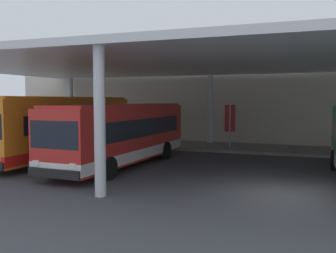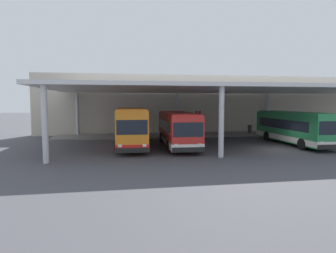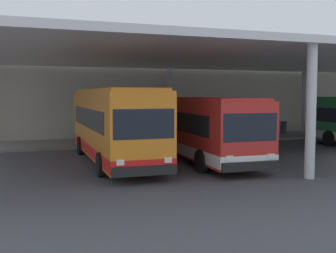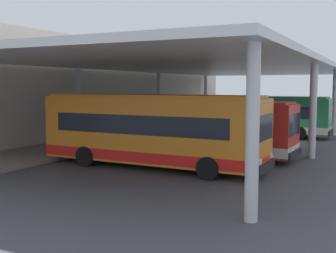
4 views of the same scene
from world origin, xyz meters
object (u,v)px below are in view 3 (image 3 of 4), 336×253
(bench_waiting, at_px, (325,127))
(trash_bin, at_px, (283,127))
(bus_nearest_bay, at_px, (113,125))
(banner_sign, at_px, (208,113))
(bus_second_bay, at_px, (200,127))

(bench_waiting, relative_size, trash_bin, 1.84)
(bus_nearest_bay, distance_m, banner_sign, 10.81)
(bench_waiting, relative_size, banner_sign, 0.56)
(bus_second_bay, xyz_separation_m, banner_sign, (4.12, 7.70, 0.32))
(bus_nearest_bay, relative_size, bench_waiting, 6.32)
(bus_second_bay, bearing_deg, banner_sign, 61.84)
(bus_nearest_bay, xyz_separation_m, banner_sign, (8.38, 6.83, 0.14))
(bus_second_bay, relative_size, banner_sign, 3.32)
(trash_bin, relative_size, banner_sign, 0.31)
(trash_bin, bearing_deg, bus_second_bay, -142.14)
(bench_waiting, bearing_deg, trash_bin, 176.13)
(bus_nearest_bay, xyz_separation_m, bus_second_bay, (4.26, -0.87, -0.19))
(bus_nearest_bay, bearing_deg, banner_sign, 39.16)
(bus_second_bay, bearing_deg, trash_bin, 37.86)
(bus_nearest_bay, relative_size, banner_sign, 3.56)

